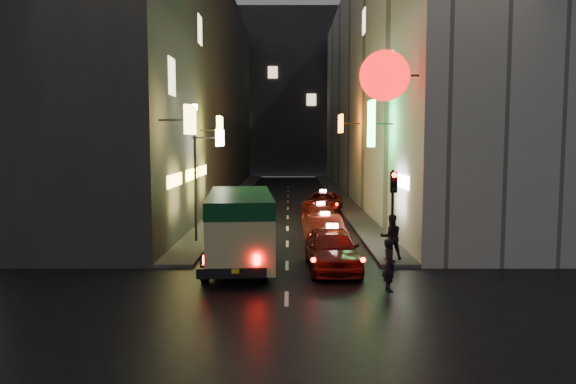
{
  "coord_description": "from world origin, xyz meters",
  "views": [
    {
      "loc": [
        0.07,
        -12.51,
        4.76
      ],
      "look_at": [
        0.03,
        13.0,
        2.4
      ],
      "focal_mm": 35.0,
      "sensor_mm": 36.0,
      "label": 1
    }
  ],
  "objects_px": {
    "traffic_light": "(393,196)",
    "pedestrian_crossing": "(389,262)",
    "lamp_post": "(195,163)",
    "minibus": "(240,221)",
    "taxi_near": "(332,246)"
  },
  "relations": [
    {
      "from": "minibus",
      "to": "taxi_near",
      "type": "xyz_separation_m",
      "value": [
        3.4,
        -0.32,
        -0.87
      ]
    },
    {
      "from": "minibus",
      "to": "lamp_post",
      "type": "bearing_deg",
      "value": 116.76
    },
    {
      "from": "traffic_light",
      "to": "taxi_near",
      "type": "bearing_deg",
      "value": -164.33
    },
    {
      "from": "minibus",
      "to": "pedestrian_crossing",
      "type": "bearing_deg",
      "value": -32.95
    },
    {
      "from": "traffic_light",
      "to": "lamp_post",
      "type": "distance_m",
      "value": 9.42
    },
    {
      "from": "traffic_light",
      "to": "pedestrian_crossing",
      "type": "bearing_deg",
      "value": -102.0
    },
    {
      "from": "pedestrian_crossing",
      "to": "lamp_post",
      "type": "height_order",
      "value": "lamp_post"
    },
    {
      "from": "pedestrian_crossing",
      "to": "traffic_light",
      "type": "relative_size",
      "value": 0.54
    },
    {
      "from": "minibus",
      "to": "taxi_near",
      "type": "relative_size",
      "value": 1.16
    },
    {
      "from": "pedestrian_crossing",
      "to": "lamp_post",
      "type": "distance_m",
      "value": 11.34
    },
    {
      "from": "minibus",
      "to": "lamp_post",
      "type": "height_order",
      "value": "lamp_post"
    },
    {
      "from": "taxi_near",
      "to": "lamp_post",
      "type": "bearing_deg",
      "value": 138.49
    },
    {
      "from": "lamp_post",
      "to": "pedestrian_crossing",
      "type": "bearing_deg",
      "value": -47.42
    },
    {
      "from": "lamp_post",
      "to": "traffic_light",
      "type": "bearing_deg",
      "value": -28.91
    },
    {
      "from": "taxi_near",
      "to": "traffic_light",
      "type": "bearing_deg",
      "value": 15.67
    }
  ]
}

